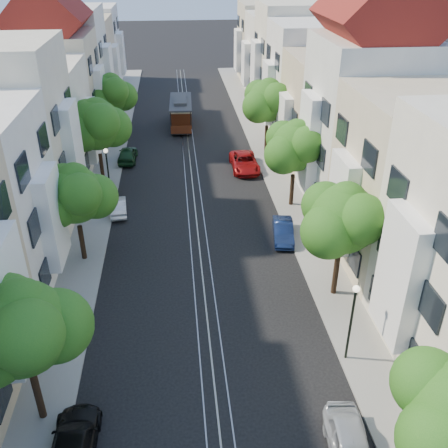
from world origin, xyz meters
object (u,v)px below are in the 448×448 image
object	(u,v)px
parked_car_w_far	(128,154)
parked_car_e_far	(244,162)
tree_e_c	(296,148)
tree_w_c	(97,126)
lamp_east	(353,312)
tree_e_d	(268,102)
cable_car	(181,111)
parked_car_e_near	(351,447)
tree_w_d	(112,94)
parked_car_e_mid	(283,231)
tree_w_b	(76,196)
parked_car_w_near	(73,445)
tree_w_a	(23,330)
lamp_west	(108,167)
tree_e_b	(344,220)
parked_car_w_mid	(118,206)

from	to	relation	value
parked_car_w_far	parked_car_e_far	bearing A→B (deg)	165.78
tree_e_c	parked_car_w_far	xyz separation A→B (m)	(-12.86, 10.18, -3.94)
tree_w_c	parked_car_w_far	world-z (taller)	tree_w_c
lamp_east	tree_w_c	bearing A→B (deg)	122.65
tree_e_d	cable_car	size ratio (longest dim) A/B	0.93
lamp_east	parked_car_e_near	xyz separation A→B (m)	(-1.51, -5.13, -2.17)
lamp_east	parked_car_w_far	distance (m)	28.82
tree_w_c	parked_car_e_far	bearing A→B (deg)	10.74
tree_w_c	lamp_east	world-z (taller)	tree_w_c
parked_car_e_near	tree_w_d	bearing A→B (deg)	113.28
cable_car	parked_car_e_far	world-z (taller)	cable_car
parked_car_e_near	parked_car_e_mid	bearing A→B (deg)	92.62
tree_e_d	tree_w_b	size ratio (longest dim) A/B	1.09
cable_car	parked_car_w_far	bearing A→B (deg)	-116.41
parked_car_e_near	parked_car_w_far	xyz separation A→B (m)	(-10.39, 31.29, -0.01)
cable_car	parked_car_w_near	world-z (taller)	cable_car
tree_e_c	tree_w_a	size ratio (longest dim) A/B	0.98
tree_w_c	tree_w_b	bearing A→B (deg)	-90.00
tree_w_c	lamp_west	distance (m)	3.81
parked_car_e_mid	parked_car_e_far	size ratio (longest dim) A/B	0.74
tree_e_b	tree_w_c	world-z (taller)	tree_w_c
lamp_west	parked_car_w_near	distance (m)	22.08
tree_e_c	tree_w_c	distance (m)	15.25
tree_w_c	lamp_east	xyz separation A→B (m)	(13.44, -20.98, -2.22)
parked_car_w_mid	parked_car_w_far	distance (m)	10.10
tree_w_d	parked_car_e_far	size ratio (longest dim) A/B	1.34
cable_car	parked_car_e_near	size ratio (longest dim) A/B	1.86
parked_car_w_mid	parked_car_w_far	bearing A→B (deg)	-95.92
tree_w_c	parked_car_w_far	distance (m)	6.97
cable_car	parked_car_e_mid	world-z (taller)	cable_car
tree_e_d	tree_w_c	xyz separation A→B (m)	(-14.40, -6.00, 0.20)
tree_w_c	tree_e_c	bearing A→B (deg)	-19.15
cable_car	parked_car_e_far	xyz separation A→B (m)	(5.15, -12.52, -0.98)
tree_e_c	lamp_east	bearing A→B (deg)	-93.44
parked_car_e_mid	parked_car_w_far	size ratio (longest dim) A/B	0.93
tree_e_d	parked_car_w_mid	bearing A→B (deg)	-139.68
parked_car_w_near	tree_w_c	bearing A→B (deg)	-86.07
tree_e_c	tree_e_d	size ratio (longest dim) A/B	0.95
lamp_west	parked_car_e_far	xyz separation A→B (m)	(10.95, 5.21, -2.17)
lamp_east	parked_car_e_far	bearing A→B (deg)	94.06
parked_car_e_near	parked_car_w_mid	world-z (taller)	parked_car_e_near
lamp_west	parked_car_w_mid	distance (m)	3.09
parked_car_e_mid	parked_car_w_far	bearing A→B (deg)	134.66
parked_car_e_far	parked_car_w_far	bearing A→B (deg)	163.33
tree_w_d	parked_car_e_near	bearing A→B (deg)	-72.18
tree_e_d	cable_car	bearing A→B (deg)	131.55
tree_e_b	parked_car_e_mid	world-z (taller)	tree_e_b
tree_e_b	tree_w_c	size ratio (longest dim) A/B	0.94
tree_e_b	parked_car_e_near	distance (m)	11.17
cable_car	parked_car_w_far	distance (m)	10.89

